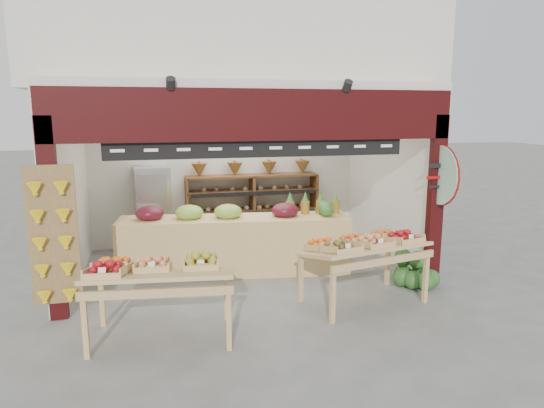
{
  "coord_description": "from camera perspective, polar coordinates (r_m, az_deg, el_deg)",
  "views": [
    {
      "loc": [
        -1.48,
        -7.58,
        2.69
      ],
      "look_at": [
        0.36,
        -0.2,
        1.24
      ],
      "focal_mm": 32.0,
      "sensor_mm": 36.0,
      "label": 1
    }
  ],
  "objects": [
    {
      "name": "watermelon_pile",
      "position": [
        8.02,
        16.55,
        -7.75
      ],
      "size": [
        0.75,
        0.72,
        0.55
      ],
      "color": "#1D511B",
      "rests_on": "ground"
    },
    {
      "name": "refrigerator",
      "position": [
        9.64,
        -13.84,
        -0.64
      ],
      "size": [
        0.71,
        0.71,
        1.66
      ],
      "primitive_type": "cube",
      "rotation": [
        0.0,
        0.0,
        0.1
      ],
      "color": "silver",
      "rests_on": "ground"
    },
    {
      "name": "shop_structure",
      "position": [
        9.39,
        -5.06,
        18.28
      ],
      "size": [
        6.36,
        5.12,
        5.4
      ],
      "color": "beige",
      "rests_on": "ground"
    },
    {
      "name": "cardboard_stack",
      "position": [
        8.8,
        -10.75,
        -5.55
      ],
      "size": [
        1.03,
        0.8,
        0.67
      ],
      "color": "silver",
      "rests_on": "ground"
    },
    {
      "name": "gift_sign",
      "position": [
        7.76,
        19.22,
        3.22
      ],
      "size": [
        0.04,
        0.93,
        0.92
      ],
      "color": "#A5D0BD",
      "rests_on": "ground"
    },
    {
      "name": "ground",
      "position": [
        8.18,
        -2.81,
        -8.43
      ],
      "size": [
        60.0,
        60.0,
        0.0
      ],
      "primitive_type": "plane",
      "color": "#62625E",
      "rests_on": "ground"
    },
    {
      "name": "banana_board",
      "position": [
        6.71,
        -24.35,
        -3.76
      ],
      "size": [
        0.6,
        0.15,
        1.8
      ],
      "color": "olive",
      "rests_on": "ground"
    },
    {
      "name": "display_table_left",
      "position": [
        6.0,
        -14.06,
        -7.74
      ],
      "size": [
        1.79,
        1.14,
        1.07
      ],
      "color": "tan",
      "rests_on": "ground"
    },
    {
      "name": "display_table_right",
      "position": [
        6.96,
        10.78,
        -4.81
      ],
      "size": [
        1.85,
        1.27,
        1.07
      ],
      "color": "tan",
      "rests_on": "ground"
    },
    {
      "name": "back_shelving",
      "position": [
        9.9,
        -2.32,
        1.18
      ],
      "size": [
        2.71,
        0.44,
        1.7
      ],
      "color": "brown",
      "rests_on": "ground"
    },
    {
      "name": "mid_counter",
      "position": [
        8.21,
        -4.49,
        -4.55
      ],
      "size": [
        3.89,
        1.25,
        1.18
      ],
      "color": "tan",
      "rests_on": "ground"
    }
  ]
}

